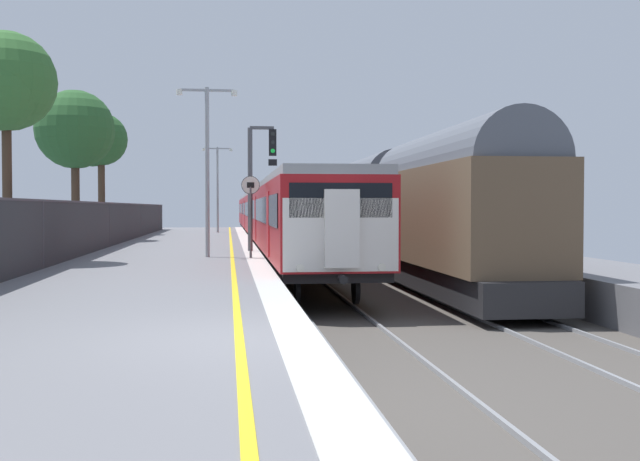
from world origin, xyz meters
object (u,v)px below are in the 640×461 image
object	(u,v)px
freight_train_adjacent_track	(348,207)
speed_limit_sign	(251,206)
commuter_train_at_platform	(268,214)
platform_lamp_mid	(207,157)
signal_gantry	(258,173)
background_tree_right	(76,132)
background_tree_left	(4,85)
platform_lamp_far	(218,182)
background_tree_centre	(98,142)

from	to	relation	value
freight_train_adjacent_track	speed_limit_sign	distance (m)	17.57
speed_limit_sign	commuter_train_at_platform	bearing A→B (deg)	85.65
platform_lamp_mid	speed_limit_sign	bearing A→B (deg)	-25.20
freight_train_adjacent_track	signal_gantry	size ratio (longest dim) A/B	10.94
freight_train_adjacent_track	background_tree_right	world-z (taller)	background_tree_right
platform_lamp_mid	background_tree_left	xyz separation A→B (m)	(-5.91, -1.94, 1.96)
commuter_train_at_platform	platform_lamp_far	distance (m)	4.33
speed_limit_sign	background_tree_centre	size ratio (longest dim) A/B	0.36
platform_lamp_mid	platform_lamp_far	world-z (taller)	platform_lamp_far
commuter_train_at_platform	signal_gantry	bearing A→B (deg)	-94.11
speed_limit_sign	background_tree_left	distance (m)	8.25
platform_lamp_far	background_tree_centre	size ratio (longest dim) A/B	0.76
speed_limit_sign	background_tree_centre	world-z (taller)	background_tree_centre
freight_train_adjacent_track	background_tree_left	distance (m)	22.46
platform_lamp_far	background_tree_centre	distance (m)	8.14
background_tree_centre	freight_train_adjacent_track	bearing A→B (deg)	-24.55
platform_lamp_mid	background_tree_left	world-z (taller)	background_tree_left
platform_lamp_mid	background_tree_right	distance (m)	15.76
commuter_train_at_platform	speed_limit_sign	world-z (taller)	commuter_train_at_platform
signal_gantry	background_tree_right	distance (m)	14.04
commuter_train_at_platform	signal_gantry	size ratio (longest dim) A/B	13.66
platform_lamp_mid	background_tree_right	size ratio (longest dim) A/B	0.75
commuter_train_at_platform	speed_limit_sign	xyz separation A→B (m)	(-1.85, -24.26, 0.44)
platform_lamp_mid	platform_lamp_far	distance (m)	25.55
background_tree_right	speed_limit_sign	bearing A→B (deg)	-60.57
background_tree_centre	background_tree_left	bearing A→B (deg)	-87.02
commuter_train_at_platform	background_tree_left	world-z (taller)	background_tree_left
platform_lamp_mid	freight_train_adjacent_track	bearing A→B (deg)	65.45
signal_gantry	speed_limit_sign	xyz separation A→B (m)	(-0.38, -3.93, -1.25)
commuter_train_at_platform	platform_lamp_mid	distance (m)	23.91
commuter_train_at_platform	background_tree_left	bearing A→B (deg)	-109.75
platform_lamp_mid	background_tree_centre	bearing A→B (deg)	107.70
freight_train_adjacent_track	platform_lamp_far	world-z (taller)	platform_lamp_far
background_tree_right	freight_train_adjacent_track	bearing A→B (deg)	7.55
signal_gantry	background_tree_left	size ratio (longest dim) A/B	0.68
speed_limit_sign	freight_train_adjacent_track	bearing A→B (deg)	70.55
freight_train_adjacent_track	signal_gantry	distance (m)	13.83
platform_lamp_mid	signal_gantry	bearing A→B (deg)	61.19
speed_limit_sign	background_tree_centre	xyz separation A→B (m)	(-8.59, 23.16, 3.93)
freight_train_adjacent_track	background_tree_centre	world-z (taller)	background_tree_centre
signal_gantry	background_tree_left	world-z (taller)	background_tree_left
platform_lamp_far	background_tree_right	size ratio (longest dim) A/B	0.75
freight_train_adjacent_track	background_tree_centre	size ratio (longest dim) A/B	6.94
background_tree_right	commuter_train_at_platform	bearing A→B (deg)	43.37
speed_limit_sign	platform_lamp_far	xyz separation A→B (m)	(-1.41, 26.21, 1.63)
platform_lamp_far	background_tree_left	xyz separation A→B (m)	(-5.91, -27.48, 1.95)
commuter_train_at_platform	signal_gantry	world-z (taller)	signal_gantry
signal_gantry	platform_lamp_far	size ratio (longest dim) A/B	0.83
speed_limit_sign	platform_lamp_far	distance (m)	26.30
freight_train_adjacent_track	speed_limit_sign	xyz separation A→B (m)	(-5.85, -16.56, 0.03)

